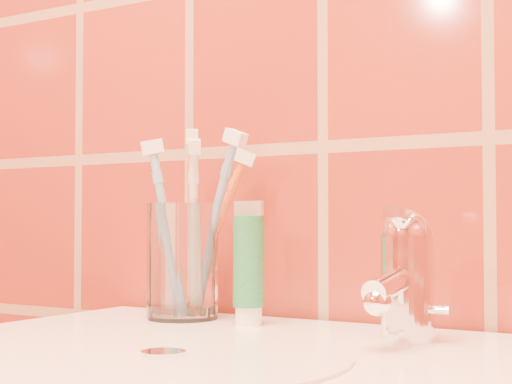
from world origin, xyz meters
The scene contains 8 objects.
glass_tumbler centered at (-0.14, 1.12, 0.91)m, with size 0.08×0.08×0.13m, color white.
toothpaste_tube centered at (-0.05, 1.12, 0.91)m, with size 0.04×0.03×0.13m.
faucet centered at (0.14, 1.09, 0.91)m, with size 0.05×0.11×0.12m.
toothbrush_0 centered at (-0.12, 1.11, 0.95)m, with size 0.05×0.05×0.20m, color silver, non-canonical shape.
toothbrush_1 centered at (-0.14, 1.10, 0.95)m, with size 0.05×0.05×0.20m, color #7BB5DB, non-canonical shape.
toothbrush_2 centered at (-0.11, 1.15, 0.94)m, with size 0.08×0.06×0.19m, color orange, non-canonical shape.
toothbrush_3 centered at (-0.10, 1.13, 0.95)m, with size 0.09×0.03×0.21m, color #6E99C4, non-canonical shape.
toothbrush_4 centered at (-0.12, 1.12, 0.95)m, with size 0.04×0.05×0.21m, color orange, non-canonical shape.
Camera 1 is at (0.38, 0.41, 0.96)m, focal length 55.00 mm.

